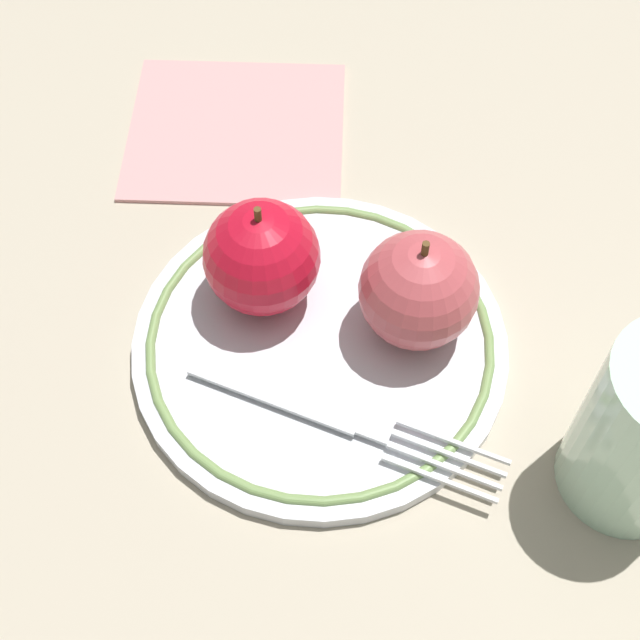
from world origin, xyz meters
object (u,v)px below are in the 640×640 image
(apple_red_whole, at_px, (422,296))
(napkin_folded, at_px, (236,128))
(plate, at_px, (320,344))
(apple_second_whole, at_px, (265,256))
(fork, at_px, (333,418))

(apple_red_whole, bearing_deg, napkin_folded, 100.05)
(plate, bearing_deg, apple_second_whole, 108.60)
(fork, bearing_deg, apple_second_whole, 136.64)
(fork, height_order, napkin_folded, fork)
(apple_red_whole, height_order, fork, apple_red_whole)
(plate, height_order, fork, fork)
(plate, distance_m, fork, 0.05)
(apple_second_whole, xyz_separation_m, fork, (0.00, -0.10, -0.03))
(apple_second_whole, bearing_deg, napkin_folded, 77.03)
(fork, bearing_deg, napkin_folded, 128.63)
(plate, xyz_separation_m, napkin_folded, (0.02, 0.19, -0.00))
(apple_second_whole, xyz_separation_m, napkin_folded, (0.03, 0.15, -0.04))
(apple_second_whole, height_order, fork, apple_second_whole)
(napkin_folded, bearing_deg, plate, -95.55)
(apple_second_whole, distance_m, napkin_folded, 0.16)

